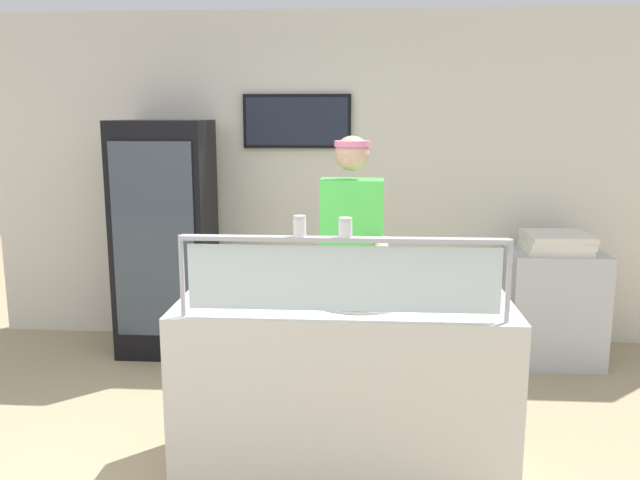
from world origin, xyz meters
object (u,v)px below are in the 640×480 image
Objects in this scene: drink_fridge at (166,238)px; pizza_server at (364,294)px; pepper_flake_shaker at (345,229)px; pizza_box_stack at (556,242)px; worker_figure at (352,259)px; pizza_tray at (358,297)px; parmesan_shaker at (300,227)px.

pizza_server is at bearing -48.77° from drink_fridge.
pepper_flake_shaker is 0.05× the size of drink_fridge.
pizza_box_stack is (1.53, 2.05, -0.44)m from pepper_flake_shaker.
pepper_flake_shaker is (-0.09, -0.30, 0.39)m from pizza_server.
pepper_flake_shaker is at bearing -54.74° from drink_fridge.
drink_fridge reaches higher than pizza_server.
worker_figure reaches higher than pizza_box_stack.
drink_fridge reaches higher than pizza_tray.
worker_figure is (-0.08, 0.73, 0.02)m from pizza_server.
pizza_server is at bearing -83.99° from worker_figure.
worker_figure reaches higher than pizza_tray.
worker_figure is at bearing -146.25° from pizza_box_stack.
pepper_flake_shaker is (-0.06, -0.32, 0.41)m from pizza_tray.
worker_figure is 0.96× the size of drink_fridge.
pizza_tray is 1.85× the size of pizza_server.
pizza_box_stack is at bearing 33.75° from worker_figure.
pizza_server is 3.12× the size of pepper_flake_shaker.
pizza_box_stack reaches higher than pizza_server.
worker_figure is 1.83m from drink_fridge.
worker_figure is 3.60× the size of pizza_box_stack.
parmesan_shaker is at bearing -130.31° from pizza_box_stack.
worker_figure is (-0.05, 0.71, 0.04)m from pizza_tray.
parmesan_shaker is at bearing -129.74° from pizza_tray.
pizza_server is 0.58m from parmesan_shaker.
parmesan_shaker is 0.21m from pepper_flake_shaker.
pizza_box_stack reaches higher than pizza_tray.
worker_figure is (0.01, 1.03, -0.37)m from pepper_flake_shaker.
pepper_flake_shaker is at bearing -90.67° from worker_figure.
pizza_server is 2.89× the size of parmesan_shaker.
pizza_tray is at bearing 157.89° from pizza_server.
pizza_tray is at bearing 79.33° from pepper_flake_shaker.
pizza_box_stack is (1.52, 1.01, -0.07)m from worker_figure.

